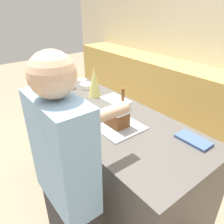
# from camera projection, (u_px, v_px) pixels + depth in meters

# --- Properties ---
(ground_plane) EXTENTS (12.00, 12.00, 0.00)m
(ground_plane) POSITION_uv_depth(u_px,v_px,m) (106.00, 193.00, 2.27)
(ground_plane) COLOR gray
(back_cabinet_block) EXTENTS (6.00, 0.60, 0.89)m
(back_cabinet_block) POSITION_uv_depth(u_px,v_px,m) (213.00, 105.00, 3.11)
(back_cabinet_block) COLOR tan
(back_cabinet_block) RESTS_ON ground_plane
(kitchen_island) EXTENTS (1.86, 0.77, 0.93)m
(kitchen_island) POSITION_uv_depth(u_px,v_px,m) (106.00, 158.00, 2.06)
(kitchen_island) COLOR #514C47
(kitchen_island) RESTS_ON ground_plane
(baking_tray) EXTENTS (0.40, 0.33, 0.01)m
(baking_tray) POSITION_uv_depth(u_px,v_px,m) (116.00, 124.00, 1.68)
(baking_tray) COLOR #9E9EA8
(baking_tray) RESTS_ON kitchen_island
(gingerbread_house) EXTENTS (0.22, 0.14, 0.31)m
(gingerbread_house) POSITION_uv_depth(u_px,v_px,m) (116.00, 111.00, 1.63)
(gingerbread_house) COLOR brown
(gingerbread_house) RESTS_ON baking_tray
(decorative_tree) EXTENTS (0.13, 0.13, 0.30)m
(decorative_tree) POSITION_uv_depth(u_px,v_px,m) (94.00, 82.00, 2.11)
(decorative_tree) COLOR #DBD675
(decorative_tree) RESTS_ON kitchen_island
(candy_bowl_near_tray_left) EXTENTS (0.12, 0.12, 0.05)m
(candy_bowl_near_tray_left) POSITION_uv_depth(u_px,v_px,m) (114.00, 103.00, 1.96)
(candy_bowl_near_tray_left) COLOR silver
(candy_bowl_near_tray_left) RESTS_ON kitchen_island
(candy_bowl_center_rear) EXTENTS (0.13, 0.13, 0.05)m
(candy_bowl_center_rear) POSITION_uv_depth(u_px,v_px,m) (69.00, 86.00, 2.37)
(candy_bowl_center_rear) COLOR silver
(candy_bowl_center_rear) RESTS_ON kitchen_island
(candy_bowl_far_right) EXTENTS (0.14, 0.14, 0.05)m
(candy_bowl_far_right) POSITION_uv_depth(u_px,v_px,m) (86.00, 86.00, 2.37)
(candy_bowl_far_right) COLOR white
(candy_bowl_far_right) RESTS_ON kitchen_island
(candy_bowl_far_left) EXTENTS (0.11, 0.11, 0.04)m
(candy_bowl_far_left) POSITION_uv_depth(u_px,v_px,m) (82.00, 81.00, 2.52)
(candy_bowl_far_left) COLOR white
(candy_bowl_far_left) RESTS_ON kitchen_island
(cookbook) EXTENTS (0.23, 0.12, 0.02)m
(cookbook) POSITION_uv_depth(u_px,v_px,m) (193.00, 140.00, 1.49)
(cookbook) COLOR #3F598C
(cookbook) RESTS_ON kitchen_island
(person) EXTENTS (0.42, 0.53, 1.62)m
(person) POSITION_uv_depth(u_px,v_px,m) (68.00, 190.00, 1.23)
(person) COLOR #333338
(person) RESTS_ON ground_plane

